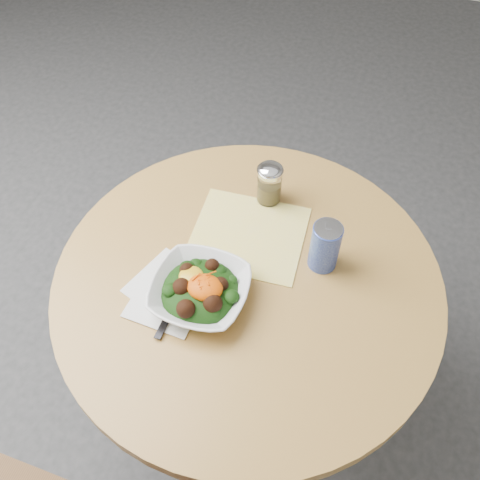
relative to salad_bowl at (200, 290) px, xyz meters
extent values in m
plane|color=#2E2E31|center=(0.08, 0.09, -0.78)|extent=(6.00, 6.00, 0.00)
cylinder|color=black|center=(0.08, 0.09, -0.77)|extent=(0.52, 0.52, 0.03)
cylinder|color=black|center=(0.08, 0.09, -0.43)|extent=(0.10, 0.10, 0.71)
cylinder|color=#C79447|center=(0.08, 0.09, -0.05)|extent=(0.90, 0.90, 0.04)
cube|color=yellow|center=(0.05, 0.20, -0.03)|extent=(0.28, 0.26, 0.00)
cube|color=silver|center=(-0.08, 0.01, -0.03)|extent=(0.20, 0.20, 0.00)
cube|color=silver|center=(-0.07, -0.03, -0.03)|extent=(0.16, 0.16, 0.00)
imported|color=silver|center=(0.00, 0.00, 0.00)|extent=(0.22, 0.22, 0.05)
ellipsoid|color=black|center=(0.00, 0.00, -0.01)|extent=(0.17, 0.17, 0.06)
ellipsoid|color=gold|center=(-0.03, 0.01, 0.02)|extent=(0.06, 0.06, 0.02)
ellipsoid|color=#EF5905|center=(0.01, 0.00, 0.03)|extent=(0.08, 0.07, 0.04)
cube|color=black|center=(-0.05, -0.06, -0.02)|extent=(0.02, 0.14, 0.00)
cube|color=black|center=(-0.04, 0.05, -0.02)|extent=(0.03, 0.08, 0.00)
cylinder|color=silver|center=(0.06, 0.33, 0.02)|extent=(0.06, 0.06, 0.09)
cylinder|color=#A08A4A|center=(0.06, 0.33, 0.00)|extent=(0.05, 0.05, 0.05)
cylinder|color=silver|center=(0.06, 0.33, 0.07)|extent=(0.07, 0.07, 0.01)
ellipsoid|color=silver|center=(0.06, 0.33, 0.08)|extent=(0.06, 0.06, 0.03)
cylinder|color=#0D1B96|center=(0.24, 0.18, 0.03)|extent=(0.07, 0.07, 0.13)
cylinder|color=silver|center=(0.24, 0.18, 0.10)|extent=(0.06, 0.06, 0.00)
cube|color=silver|center=(0.23, 0.19, 0.10)|extent=(0.02, 0.02, 0.00)
camera|label=1|loc=(0.28, -0.58, 0.99)|focal=40.00mm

